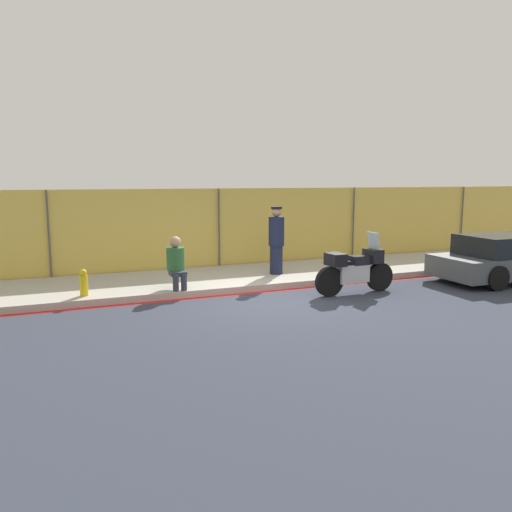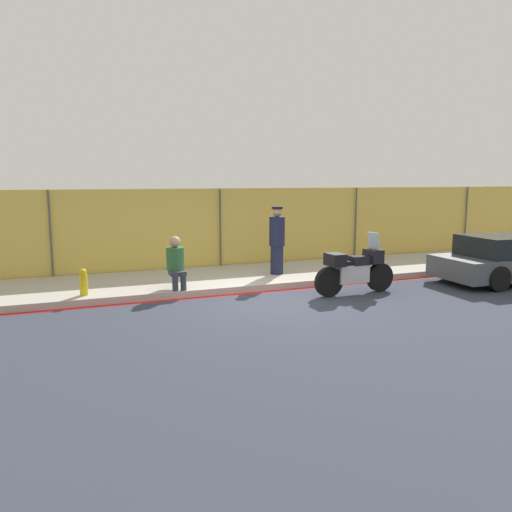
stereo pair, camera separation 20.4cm
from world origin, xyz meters
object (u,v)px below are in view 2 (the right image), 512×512
(officer_standing, at_px, (277,240))
(fire_hydrant, at_px, (84,282))
(person_seated_on_curb, at_px, (176,260))
(parked_car_right_down_street, at_px, (511,259))
(motorcycle, at_px, (355,270))

(officer_standing, distance_m, fire_hydrant, 5.24)
(person_seated_on_curb, relative_size, fire_hydrant, 2.06)
(person_seated_on_curb, bearing_deg, fire_hydrant, 179.97)
(parked_car_right_down_street, bearing_deg, person_seated_on_curb, 170.36)
(parked_car_right_down_street, height_order, fire_hydrant, parked_car_right_down_street)
(parked_car_right_down_street, bearing_deg, officer_standing, 158.22)
(motorcycle, relative_size, parked_car_right_down_street, 0.50)
(person_seated_on_curb, distance_m, parked_car_right_down_street, 9.08)
(parked_car_right_down_street, relative_size, fire_hydrant, 7.22)
(motorcycle, height_order, officer_standing, officer_standing)
(motorcycle, distance_m, parked_car_right_down_street, 4.83)
(motorcycle, xyz_separation_m, fire_hydrant, (-6.21, 1.53, -0.14))
(person_seated_on_curb, xyz_separation_m, parked_car_right_down_street, (8.90, -1.79, -0.23))
(motorcycle, relative_size, officer_standing, 1.18)
(motorcycle, bearing_deg, parked_car_right_down_street, -5.19)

